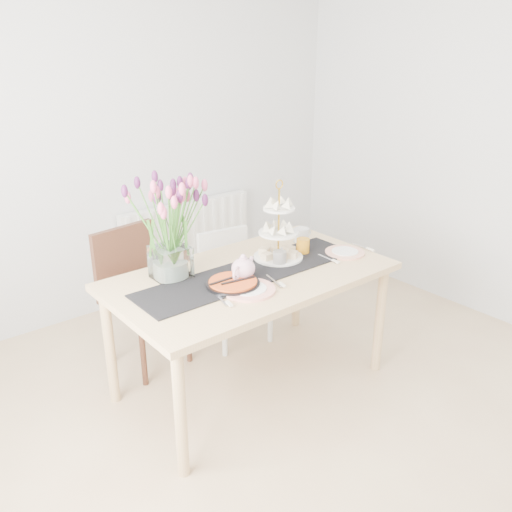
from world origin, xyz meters
TOP-DOWN VIEW (x-y plane):
  - room_shell at (0.00, 0.00)m, footprint 4.50×4.50m
  - radiator at (0.50, 2.19)m, footprint 1.20×0.08m
  - dining_table at (0.01, 0.73)m, footprint 1.60×0.90m
  - chair_brown at (-0.37, 1.42)m, footprint 0.50×0.50m
  - chair_white at (0.29, 1.31)m, footprint 0.44×0.44m
  - table_runner at (0.01, 0.73)m, footprint 1.40×0.35m
  - tulip_vase at (-0.38, 0.95)m, footprint 0.68×0.68m
  - cake_stand at (0.27, 0.79)m, footprint 0.30×0.30m
  - teapot at (-0.08, 0.68)m, footprint 0.26×0.24m
  - cream_jug at (0.58, 0.91)m, footprint 0.10×0.10m
  - tart_tin at (-0.18, 0.64)m, footprint 0.29×0.29m
  - mug_grey at (0.20, 0.70)m, footprint 0.11×0.11m
  - mug_orange at (0.45, 0.76)m, footprint 0.11×0.11m
  - plate_left at (-0.15, 0.55)m, footprint 0.35×0.35m
  - plate_right at (0.66, 0.59)m, footprint 0.26×0.26m

SIDE VIEW (x-z plane):
  - chair_white at x=0.29m, z-range 0.06..0.82m
  - radiator at x=0.50m, z-range 0.15..0.75m
  - chair_brown at x=-0.37m, z-range 0.07..0.97m
  - dining_table at x=0.01m, z-range 0.30..1.05m
  - table_runner at x=0.01m, z-range 0.75..0.76m
  - plate_right at x=0.66m, z-range 0.75..0.76m
  - plate_left at x=-0.15m, z-range 0.75..0.76m
  - tart_tin at x=-0.18m, z-range 0.75..0.78m
  - mug_grey at x=0.20m, z-range 0.75..0.84m
  - cream_jug at x=0.58m, z-range 0.75..0.85m
  - mug_orange at x=0.45m, z-range 0.75..0.85m
  - teapot at x=-0.08m, z-range 0.75..0.89m
  - cake_stand at x=0.27m, z-range 0.66..1.10m
  - tulip_vase at x=-0.38m, z-range 0.83..1.42m
  - room_shell at x=0.00m, z-range -0.95..3.55m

